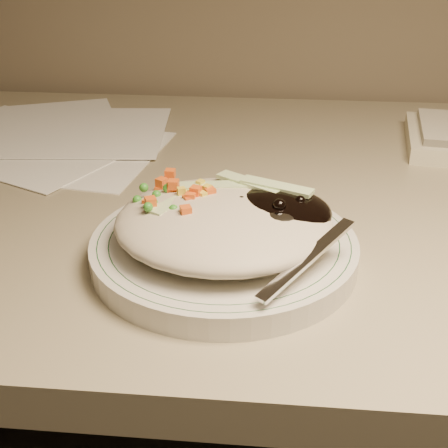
{
  "coord_description": "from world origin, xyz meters",
  "views": [
    {
      "loc": [
        -0.07,
        0.72,
        1.03
      ],
      "look_at": [
        -0.12,
        1.21,
        0.78
      ],
      "focal_mm": 50.0,
      "sensor_mm": 36.0,
      "label": 1
    }
  ],
  "objects": [
    {
      "name": "desk",
      "position": [
        0.0,
        1.38,
        0.54
      ],
      "size": [
        1.4,
        0.7,
        0.74
      ],
      "color": "gray",
      "rests_on": "ground"
    },
    {
      "name": "papers",
      "position": [
        -0.41,
        1.5,
        0.74
      ],
      "size": [
        0.42,
        0.37,
        0.0
      ],
      "color": "white",
      "rests_on": "desk"
    },
    {
      "name": "meal",
      "position": [
        -0.11,
        1.21,
        0.78
      ],
      "size": [
        0.21,
        0.19,
        0.05
      ],
      "color": "#AFA48D",
      "rests_on": "plate"
    },
    {
      "name": "plate_rim",
      "position": [
        -0.12,
        1.21,
        0.76
      ],
      "size": [
        0.23,
        0.23,
        0.0
      ],
      "color": "#144723",
      "rests_on": "plate"
    },
    {
      "name": "plate",
      "position": [
        -0.12,
        1.21,
        0.75
      ],
      "size": [
        0.24,
        0.24,
        0.02
      ],
      "primitive_type": "cylinder",
      "color": "silver",
      "rests_on": "desk"
    }
  ]
}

